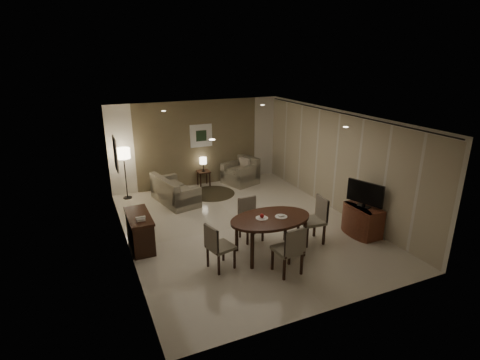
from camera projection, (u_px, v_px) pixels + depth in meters
name	position (u px, v px, depth m)	size (l,w,h in m)	color
room_shell	(237.00, 170.00, 9.18)	(5.50, 7.00, 2.70)	beige
taupe_accent	(198.00, 144.00, 11.85)	(3.96, 0.03, 2.70)	#756749
curtain_wall	(336.00, 163.00, 9.87)	(0.08, 6.70, 2.58)	beige
curtain_rod	(340.00, 113.00, 9.44)	(0.03, 0.03, 6.80)	black
art_back_frame	(201.00, 136.00, 11.78)	(0.72, 0.03, 0.72)	silver
art_back_canvas	(201.00, 136.00, 11.77)	(0.34, 0.01, 0.34)	#1E331C
art_left_frame	(115.00, 154.00, 8.67)	(0.03, 0.60, 0.80)	silver
art_left_canvas	(116.00, 154.00, 8.67)	(0.01, 0.46, 0.64)	gray
downlight_nl	(212.00, 140.00, 6.31)	(0.10, 0.10, 0.01)	white
downlight_nr	(346.00, 127.00, 7.38)	(0.10, 0.10, 0.01)	white
downlight_fl	(164.00, 111.00, 9.42)	(0.10, 0.10, 0.01)	white
downlight_fr	(263.00, 105.00, 10.50)	(0.10, 0.10, 0.01)	white
console_desk	(140.00, 231.00, 8.19)	(0.48, 1.20, 0.75)	#3F2014
telephone	(141.00, 218.00, 7.79)	(0.20, 0.14, 0.09)	white
tv_cabinet	(363.00, 220.00, 8.77)	(0.48, 0.90, 0.70)	brown
flat_tv	(365.00, 194.00, 8.55)	(0.06, 0.88, 0.60)	black
dining_table	(270.00, 236.00, 7.90)	(1.76, 1.10, 0.83)	#3F2014
chair_near	(287.00, 249.00, 7.18)	(0.49, 0.49, 1.01)	gray
chair_far	(251.00, 220.00, 8.47)	(0.47, 0.47, 0.96)	gray
chair_left	(221.00, 246.00, 7.34)	(0.46, 0.46, 0.95)	gray
chair_right	(312.00, 221.00, 8.35)	(0.51, 0.51, 1.05)	gray
plate_a	(262.00, 218.00, 7.73)	(0.26, 0.26, 0.02)	white
plate_b	(281.00, 217.00, 7.80)	(0.26, 0.26, 0.02)	white
fruit_apple	(262.00, 216.00, 7.72)	(0.09, 0.09, 0.09)	#A21312
napkin	(281.00, 216.00, 7.79)	(0.12, 0.08, 0.03)	white
round_rug	(212.00, 193.00, 11.41)	(1.37, 1.37, 0.01)	#3D3422
sofa	(175.00, 189.00, 10.66)	(0.81, 1.62, 0.76)	gray
armchair	(240.00, 171.00, 12.20)	(0.96, 0.90, 0.85)	gray
side_table	(204.00, 178.00, 12.03)	(0.38, 0.38, 0.49)	#321D10
table_lamp	(203.00, 164.00, 11.87)	(0.22, 0.22, 0.50)	#FFEAC1
floor_lamp	(125.00, 174.00, 10.82)	(0.38, 0.38, 1.51)	#FFE5B7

